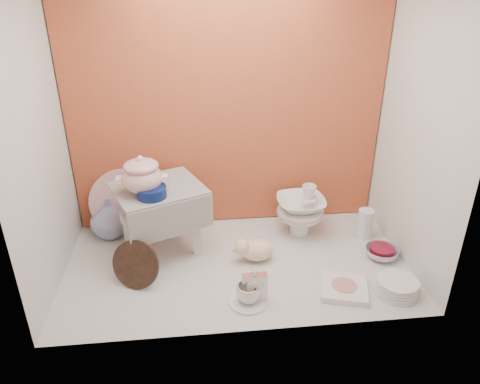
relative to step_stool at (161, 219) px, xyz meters
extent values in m
plane|color=silver|center=(0.40, -0.18, -0.20)|extent=(1.80, 1.80, 0.00)
cube|color=#C94632|center=(0.40, 0.32, 0.55)|extent=(1.80, 0.06, 1.50)
cube|color=silver|center=(-0.50, -0.18, 0.55)|extent=(0.06, 1.00, 1.50)
cube|color=silver|center=(1.30, -0.18, 0.55)|extent=(0.06, 1.00, 1.50)
cylinder|color=#0A1A51|center=(-0.02, -0.11, 0.22)|extent=(0.19, 0.19, 0.05)
imported|color=white|center=(-0.31, 0.19, -0.08)|extent=(0.29, 0.29, 0.23)
cube|color=silver|center=(0.45, -0.49, -0.11)|extent=(0.12, 0.04, 0.17)
ellipsoid|color=beige|center=(0.51, -0.16, -0.13)|extent=(0.25, 0.21, 0.13)
cylinder|color=white|center=(0.42, -0.50, -0.19)|extent=(0.22, 0.22, 0.01)
imported|color=white|center=(0.42, -0.50, -0.14)|extent=(0.12, 0.12, 0.09)
cube|color=white|center=(0.90, -0.46, -0.18)|extent=(0.28, 0.28, 0.03)
cylinder|color=white|center=(1.15, -0.50, -0.16)|extent=(0.23, 0.23, 0.07)
imported|color=silver|center=(1.19, -0.21, -0.17)|extent=(0.21, 0.21, 0.06)
cylinder|color=silver|center=(1.17, 0.01, -0.11)|extent=(0.12, 0.12, 0.18)
camera|label=1|loc=(0.20, -2.17, 1.23)|focal=33.89mm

